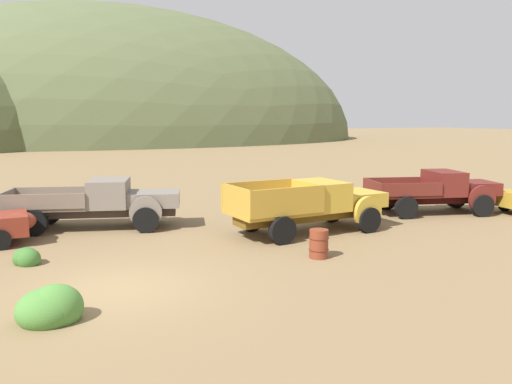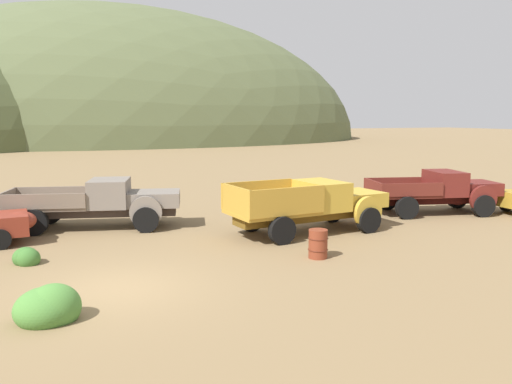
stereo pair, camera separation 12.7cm
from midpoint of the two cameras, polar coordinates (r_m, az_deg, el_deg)
name	(u,v)px [view 2 (the right image)]	position (r m, az deg, el deg)	size (l,w,h in m)	color
ground_plane	(116,290)	(13.53, -14.92, -10.38)	(300.00, 300.00, 0.00)	olive
hill_far_right	(116,141)	(95.67, -15.18, 5.47)	(92.45, 53.66, 46.47)	#56603D
truck_primer_gray	(108,202)	(20.70, -15.89, -1.11)	(6.77, 3.68, 1.89)	#3D322D
truck_faded_yellow	(318,204)	(19.45, 7.05, -1.37)	(6.30, 2.97, 1.91)	brown
truck_oxblood	(443,191)	(24.43, 20.07, 0.09)	(5.98, 3.58, 1.89)	black
oil_drum_foreground	(318,244)	(15.88, 7.10, -5.70)	(0.62, 0.62, 0.88)	brown
bush_back_edge	(27,258)	(16.60, -23.78, -6.70)	(0.78, 0.80, 0.63)	#3D702D
bush_near_barrel	(49,308)	(11.95, -21.58, -11.87)	(1.38, 1.19, 1.02)	#4C8438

